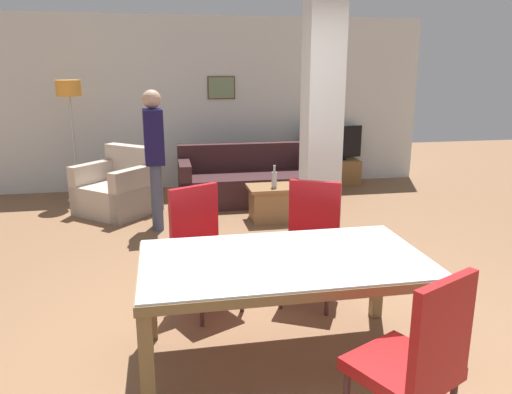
# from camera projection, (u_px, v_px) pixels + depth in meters

# --- Properties ---
(ground_plane) EXTENTS (18.00, 18.00, 0.00)m
(ground_plane) POSITION_uv_depth(u_px,v_px,m) (282.00, 360.00, 3.40)
(ground_plane) COLOR brown
(back_wall) EXTENTS (7.20, 0.09, 2.70)m
(back_wall) POSITION_uv_depth(u_px,v_px,m) (207.00, 104.00, 8.00)
(back_wall) COLOR silver
(back_wall) RESTS_ON ground_plane
(divider_pillar) EXTENTS (0.35, 0.31, 2.70)m
(divider_pillar) POSITION_uv_depth(u_px,v_px,m) (321.00, 128.00, 4.87)
(divider_pillar) COLOR silver
(divider_pillar) RESTS_ON ground_plane
(dining_table) EXTENTS (1.85, 1.02, 0.75)m
(dining_table) POSITION_uv_depth(u_px,v_px,m) (284.00, 277.00, 3.24)
(dining_table) COLOR olive
(dining_table) RESTS_ON ground_plane
(dining_chair_far_right) EXTENTS (0.62, 0.62, 1.00)m
(dining_chair_far_right) POSITION_uv_depth(u_px,v_px,m) (311.00, 238.00, 4.18)
(dining_chair_far_right) COLOR #AC1419
(dining_chair_far_right) RESTS_ON ground_plane
(dining_chair_far_left) EXTENTS (0.62, 0.62, 1.00)m
(dining_chair_far_left) POSITION_uv_depth(u_px,v_px,m) (203.00, 244.00, 4.02)
(dining_chair_far_left) COLOR #AE141B
(dining_chair_far_left) RESTS_ON ground_plane
(dining_chair_near_right) EXTENTS (0.62, 0.62, 1.00)m
(dining_chair_near_right) POSITION_uv_depth(u_px,v_px,m) (417.00, 358.00, 2.46)
(dining_chair_near_right) COLOR #AD1819
(dining_chair_near_right) RESTS_ON ground_plane
(sofa) EXTENTS (2.01, 0.86, 0.82)m
(sofa) POSITION_uv_depth(u_px,v_px,m) (248.00, 182.00, 7.30)
(sofa) COLOR #371D1F
(sofa) RESTS_ON ground_plane
(armchair) EXTENTS (1.23, 1.23, 0.87)m
(armchair) POSITION_uv_depth(u_px,v_px,m) (119.00, 191.00, 6.76)
(armchair) COLOR beige
(armchair) RESTS_ON ground_plane
(coffee_table) EXTENTS (0.59, 0.48, 0.45)m
(coffee_table) POSITION_uv_depth(u_px,v_px,m) (271.00, 203.00, 6.43)
(coffee_table) COLOR brown
(coffee_table) RESTS_ON ground_plane
(bottle) EXTENTS (0.07, 0.07, 0.29)m
(bottle) POSITION_uv_depth(u_px,v_px,m) (274.00, 179.00, 6.29)
(bottle) COLOR #B2B7BC
(bottle) RESTS_ON coffee_table
(tv_stand) EXTENTS (0.91, 0.40, 0.41)m
(tv_stand) POSITION_uv_depth(u_px,v_px,m) (332.00, 172.00, 8.39)
(tv_stand) COLOR olive
(tv_stand) RESTS_ON ground_plane
(tv_screen) EXTENTS (1.07, 0.28, 0.56)m
(tv_screen) POSITION_uv_depth(u_px,v_px,m) (333.00, 144.00, 8.27)
(tv_screen) COLOR black
(tv_screen) RESTS_ON tv_stand
(floor_lamp) EXTENTS (0.35, 0.35, 1.75)m
(floor_lamp) POSITION_uv_depth(u_px,v_px,m) (70.00, 100.00, 7.03)
(floor_lamp) COLOR #B7B7BC
(floor_lamp) RESTS_ON ground_plane
(standing_person) EXTENTS (0.24, 0.39, 1.68)m
(standing_person) POSITION_uv_depth(u_px,v_px,m) (154.00, 151.00, 5.91)
(standing_person) COLOR #42495F
(standing_person) RESTS_ON ground_plane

